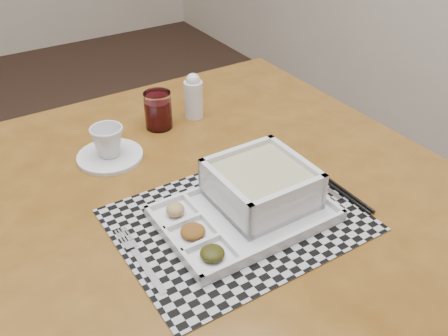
{
  "coord_description": "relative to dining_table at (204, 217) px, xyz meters",
  "views": [
    {
      "loc": [
        0.44,
        -1.43,
        1.41
      ],
      "look_at": [
        0.89,
        -0.72,
        0.84
      ],
      "focal_mm": 40.0,
      "sensor_mm": 36.0,
      "label": 1
    }
  ],
  "objects": [
    {
      "name": "dining_table",
      "position": [
        0.0,
        0.0,
        0.0
      ],
      "size": [
        1.05,
        1.05,
        0.79
      ],
      "color": "#52320F",
      "rests_on": "ground"
    },
    {
      "name": "placemat",
      "position": [
        0.0,
        -0.13,
        0.08
      ],
      "size": [
        0.45,
        0.35,
        0.0
      ],
      "primitive_type": "cube",
      "rotation": [
        0.0,
        0.0,
        -0.0
      ],
      "color": "#9A9AA1",
      "rests_on": "dining_table"
    },
    {
      "name": "serving_tray",
      "position": [
        0.05,
        -0.12,
        0.12
      ],
      "size": [
        0.32,
        0.22,
        0.09
      ],
      "color": "silver",
      "rests_on": "placemat"
    },
    {
      "name": "fork",
      "position": [
        -0.2,
        -0.12,
        0.09
      ],
      "size": [
        0.02,
        0.19,
        0.0
      ],
      "color": "silver",
      "rests_on": "placemat"
    },
    {
      "name": "spoon",
      "position": [
        0.21,
        -0.05,
        0.09
      ],
      "size": [
        0.04,
        0.18,
        0.01
      ],
      "color": "silver",
      "rests_on": "placemat"
    },
    {
      "name": "chopsticks",
      "position": [
        0.23,
        -0.13,
        0.09
      ],
      "size": [
        0.02,
        0.24,
        0.01
      ],
      "color": "black",
      "rests_on": "placemat"
    },
    {
      "name": "saucer",
      "position": [
        -0.12,
        0.21,
        0.09
      ],
      "size": [
        0.15,
        0.15,
        0.01
      ],
      "primitive_type": "cylinder",
      "color": "silver",
      "rests_on": "dining_table"
    },
    {
      "name": "cup",
      "position": [
        -0.12,
        0.21,
        0.13
      ],
      "size": [
        0.08,
        0.08,
        0.07
      ],
      "primitive_type": "imported",
      "rotation": [
        0.0,
        0.0,
        -0.08
      ],
      "color": "silver",
      "rests_on": "saucer"
    },
    {
      "name": "juice_glass",
      "position": [
        0.04,
        0.28,
        0.12
      ],
      "size": [
        0.07,
        0.07,
        0.09
      ],
      "color": "white",
      "rests_on": "dining_table"
    },
    {
      "name": "creamer_bottle",
      "position": [
        0.14,
        0.28,
        0.14
      ],
      "size": [
        0.05,
        0.05,
        0.12
      ],
      "color": "silver",
      "rests_on": "dining_table"
    }
  ]
}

